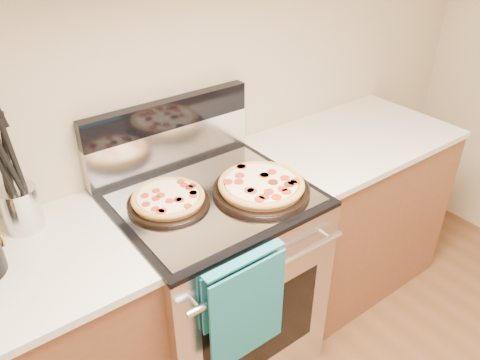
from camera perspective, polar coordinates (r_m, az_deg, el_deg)
wall_back at (r=1.94m, az=-9.84°, el=13.46°), size 4.00×0.00×4.00m
range_body at (r=2.15m, az=-3.10°, el=-12.40°), size 0.76×0.68×0.90m
oven_window at (r=1.96m, az=2.69°, el=-17.84°), size 0.56×0.01×0.40m
cooktop at (r=1.86m, az=-3.50°, el=-2.13°), size 0.76×0.68×0.02m
backsplash_lower at (r=2.04m, az=-8.45°, el=4.10°), size 0.76×0.06×0.18m
backsplash_upper at (r=1.98m, az=-8.79°, el=7.96°), size 0.76×0.06×0.12m
oven_handle at (r=1.69m, az=3.85°, el=-10.90°), size 0.70×0.03×0.03m
dish_towel at (r=1.71m, az=0.54°, el=-15.04°), size 0.32×0.05×0.42m
foil_sheet at (r=1.83m, az=-2.99°, el=-2.21°), size 0.70×0.55×0.01m
cabinet_right at (r=2.64m, az=12.57°, el=-3.95°), size 1.00×0.62×0.88m
countertop_right at (r=2.41m, az=13.80°, el=4.91°), size 1.02×0.64×0.03m
pepperoni_pizza_back at (r=1.80m, az=-8.73°, el=-2.34°), size 0.32×0.32×0.04m
pepperoni_pizza_front at (r=1.85m, az=2.61°, el=-0.78°), size 0.42×0.42×0.05m
utensil_crock at (r=1.82m, az=-25.09°, el=-3.15°), size 0.17×0.17×0.16m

